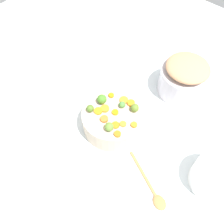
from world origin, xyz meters
name	(u,v)px	position (x,y,z in m)	size (l,w,h in m)	color
tabletop	(108,127)	(0.00, 0.00, 0.01)	(2.40, 2.40, 0.02)	white
serving_bowl_carrots	(112,120)	(-0.01, 0.02, 0.07)	(0.26, 0.26, 0.11)	#C0AD94
metal_pot	(183,81)	(-0.40, 0.14, 0.09)	(0.23, 0.23, 0.13)	#BDB6C1
stuffing_mound	(188,67)	(-0.40, 0.14, 0.18)	(0.20, 0.20, 0.06)	tan
carrot_slice_0	(98,111)	(0.02, -0.03, 0.13)	(0.03, 0.03, 0.01)	orange
carrot_slice_1	(131,103)	(-0.10, 0.05, 0.13)	(0.03, 0.03, 0.01)	orange
carrot_slice_2	(124,100)	(-0.10, 0.01, 0.13)	(0.04, 0.04, 0.01)	orange
carrot_slice_3	(104,119)	(0.03, 0.01, 0.13)	(0.03, 0.03, 0.01)	orange
carrot_slice_4	(134,125)	(-0.02, 0.12, 0.13)	(0.03, 0.03, 0.01)	orange
carrot_slice_5	(117,134)	(0.05, 0.10, 0.13)	(0.03, 0.03, 0.01)	orange
carrot_slice_6	(123,123)	(0.00, 0.08, 0.13)	(0.03, 0.03, 0.01)	orange
carrot_slice_7	(111,95)	(-0.08, -0.05, 0.13)	(0.02, 0.02, 0.01)	orange
carrot_slice_8	(115,112)	(-0.02, 0.02, 0.13)	(0.03, 0.03, 0.01)	orange
carrot_slice_9	(105,109)	(-0.01, -0.02, 0.13)	(0.04, 0.04, 0.01)	orange
carrot_slice_10	(116,125)	(0.02, 0.06, 0.13)	(0.03, 0.03, 0.01)	orange
brussels_sprout_0	(135,108)	(-0.09, 0.08, 0.14)	(0.04, 0.04, 0.04)	#5C7629
brussels_sprout_1	(90,108)	(0.04, -0.06, 0.14)	(0.03, 0.03, 0.03)	#506F27
brussels_sprout_2	(109,127)	(0.05, 0.06, 0.15)	(0.04, 0.04, 0.04)	olive
brussels_sprout_3	(102,99)	(-0.03, -0.06, 0.15)	(0.04, 0.04, 0.04)	#457C27
brussels_sprout_4	(122,105)	(-0.07, 0.03, 0.14)	(0.03, 0.03, 0.03)	#4D883C
wooden_spoon	(153,192)	(0.11, 0.33, 0.03)	(0.13, 0.25, 0.01)	#AA7743
casserole_dish	(215,178)	(-0.08, 0.48, 0.07)	(0.18, 0.18, 0.10)	white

